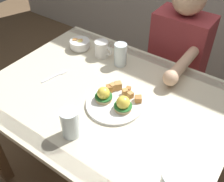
% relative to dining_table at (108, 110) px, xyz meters
% --- Properties ---
extents(ground_plane, '(6.00, 6.00, 0.00)m').
position_rel_dining_table_xyz_m(ground_plane, '(0.00, 0.00, -0.63)').
color(ground_plane, brown).
extents(dining_table, '(1.20, 0.90, 0.74)m').
position_rel_dining_table_xyz_m(dining_table, '(0.00, 0.00, 0.00)').
color(dining_table, beige).
rests_on(dining_table, ground_plane).
extents(eggs_benedict_plate, '(0.27, 0.27, 0.09)m').
position_rel_dining_table_xyz_m(eggs_benedict_plate, '(0.07, -0.04, 0.13)').
color(eggs_benedict_plate, white).
rests_on(eggs_benedict_plate, dining_table).
extents(fruit_bowl, '(0.12, 0.12, 0.06)m').
position_rel_dining_table_xyz_m(fruit_bowl, '(-0.39, 0.25, 0.14)').
color(fruit_bowl, white).
rests_on(fruit_bowl, dining_table).
extents(coffee_mug, '(0.11, 0.08, 0.09)m').
position_rel_dining_table_xyz_m(coffee_mug, '(-0.23, 0.26, 0.16)').
color(coffee_mug, white).
rests_on(coffee_mug, dining_table).
extents(fork, '(0.05, 0.15, 0.00)m').
position_rel_dining_table_xyz_m(fork, '(-0.32, -0.04, 0.11)').
color(fork, silver).
rests_on(fork, dining_table).
extents(water_glass_near, '(0.08, 0.08, 0.13)m').
position_rel_dining_table_xyz_m(water_glass_near, '(0.02, -0.29, 0.17)').
color(water_glass_near, silver).
rests_on(water_glass_near, dining_table).
extents(water_glass_extra, '(0.07, 0.07, 0.13)m').
position_rel_dining_table_xyz_m(water_glass_extra, '(-0.09, 0.25, 0.16)').
color(water_glass_extra, silver).
rests_on(water_glass_extra, dining_table).
extents(diner_person, '(0.34, 0.54, 1.14)m').
position_rel_dining_table_xyz_m(diner_person, '(0.10, 0.60, 0.02)').
color(diner_person, '#33333D').
rests_on(diner_person, ground_plane).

